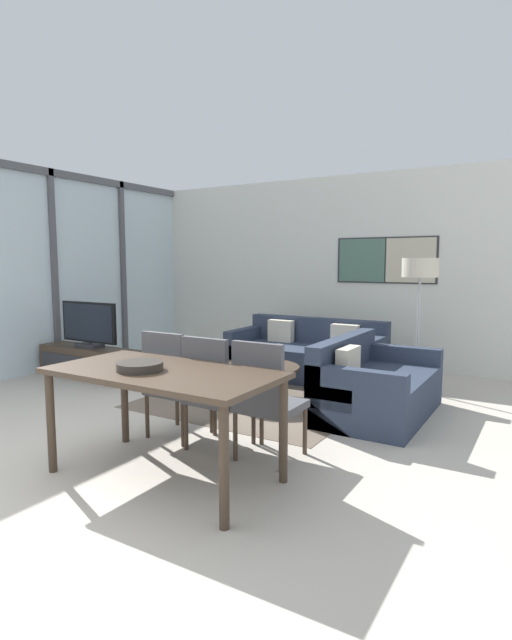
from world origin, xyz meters
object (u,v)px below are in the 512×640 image
sofa_side (371,388)px  dining_chair_left (173,380)px  coffee_table (258,374)px  fruit_bowl (140,366)px  television (89,325)px  sofa_main (308,357)px  dining_chair_centre (214,388)px  floor_lamp (420,275)px  dining_chair_right (265,396)px  tv_console (90,363)px  dining_table (163,381)px

sofa_side → dining_chair_left: 2.02m
sofa_side → coffee_table: (-1.25, -0.13, 0.02)m
sofa_side → fruit_bowl: bearing=158.5°
television → coffee_table: size_ratio=1.05×
coffee_table → sofa_main: bearing=90.0°
dining_chair_centre → floor_lamp: 3.04m
dining_chair_right → dining_chair_centre: bearing=-177.8°
sofa_side → dining_chair_centre: 1.80m
tv_console → sofa_main: 2.88m
dining_chair_centre → fruit_bowl: size_ratio=2.92×
dining_table → coffee_table: bearing=102.8°
television → fruit_bowl: bearing=-34.7°
sofa_side → dining_chair_centre: size_ratio=1.63×
coffee_table → dining_table: 2.17m
television → sofa_main: size_ratio=0.49×
tv_console → dining_chair_left: dining_chair_left is taller
tv_console → dining_table: dining_table is taller
sofa_main → coffee_table: bearing=-90.0°
sofa_main → dining_table: 3.43m
television → dining_chair_left: size_ratio=1.03×
sofa_main → dining_table: (0.47, -3.37, 0.43)m
television → dining_chair_left: television is taller
sofa_main → dining_chair_centre: 2.83m
sofa_main → dining_chair_left: bearing=-90.0°
tv_console → dining_chair_right: bearing=-19.7°
sofa_side → floor_lamp: bearing=-8.5°
sofa_side → dining_chair_left: bearing=141.2°
dining_chair_right → floor_lamp: (0.49, 2.74, 0.86)m
coffee_table → floor_lamp: (1.43, 1.28, 1.09)m
television → dining_chair_right: bearing=-19.7°
sofa_side → dining_chair_right: bearing=168.9°
television → sofa_main: bearing=32.6°
television → dining_chair_right: 3.58m
floor_lamp → dining_table: bearing=-105.9°
television → tv_console: bearing=-90.0°
television → sofa_side: television is taller
dining_chair_centre → television: bearing=157.1°
dining_table → dining_chair_centre: dining_chair_centre is taller
television → sofa_side: size_ratio=0.63×
sofa_side → dining_chair_centre: dining_chair_centre is taller
television → coffee_table: 2.47m
dining_chair_left → floor_lamp: floor_lamp is taller
dining_table → dining_chair_left: dining_chair_left is taller
television → sofa_side: 3.73m
sofa_side → dining_table: (-0.78, -2.20, 0.43)m
coffee_table → floor_lamp: floor_lamp is taller
sofa_side → dining_chair_right: size_ratio=1.63×
television → floor_lamp: 4.20m
television → floor_lamp: floor_lamp is taller
tv_console → sofa_main: sofa_main is taller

